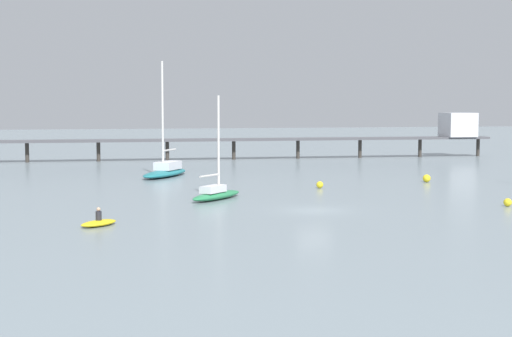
% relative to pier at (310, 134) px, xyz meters
% --- Properties ---
extents(ground_plane, '(400.00, 400.00, 0.00)m').
position_rel_pier_xyz_m(ground_plane, '(-15.41, -50.13, -3.45)').
color(ground_plane, gray).
extents(pier, '(84.11, 6.82, 6.38)m').
position_rel_pier_xyz_m(pier, '(0.00, 0.00, 0.00)').
color(pier, '#4C4C51').
rests_on(pier, ground_plane).
extents(sailboat_green, '(5.39, 5.62, 8.10)m').
position_rel_pier_xyz_m(sailboat_green, '(-20.99, -42.49, -2.88)').
color(sailboat_green, '#287F4C').
rests_on(sailboat_green, ground_plane).
extents(sailboat_teal, '(6.76, 8.96, 11.87)m').
position_rel_pier_xyz_m(sailboat_teal, '(-22.73, -22.42, -2.76)').
color(sailboat_teal, '#1E727A').
rests_on(sailboat_teal, ground_plane).
extents(dinghy_yellow, '(2.75, 2.66, 1.14)m').
position_rel_pier_xyz_m(dinghy_yellow, '(-30.18, -53.52, -3.24)').
color(dinghy_yellow, yellow).
rests_on(dinghy_yellow, ground_plane).
extents(mooring_buoy_outer, '(0.59, 0.59, 0.59)m').
position_rel_pier_xyz_m(mooring_buoy_outer, '(-1.07, -51.31, -3.16)').
color(mooring_buoy_outer, yellow).
rests_on(mooring_buoy_outer, ground_plane).
extents(mooring_buoy_mid, '(0.62, 0.62, 0.62)m').
position_rel_pier_xyz_m(mooring_buoy_mid, '(-10.59, -36.70, -3.14)').
color(mooring_buoy_mid, yellow).
rests_on(mooring_buoy_mid, ground_plane).
extents(mooring_buoy_inner, '(0.75, 0.75, 0.75)m').
position_rel_pier_xyz_m(mooring_buoy_inner, '(1.03, -34.08, -3.08)').
color(mooring_buoy_inner, yellow).
rests_on(mooring_buoy_inner, ground_plane).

